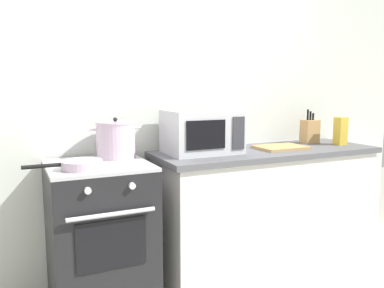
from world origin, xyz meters
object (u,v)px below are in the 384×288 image
object	(u,v)px
stock_pot	(116,140)
microwave	(202,132)
frying_pan	(80,165)
pasta_box	(340,131)
cutting_board	(281,147)
knife_block	(310,131)
stove	(100,236)

from	to	relation	value
stock_pot	microwave	size ratio (longest dim) A/B	0.68
frying_pan	pasta_box	bearing A→B (deg)	2.77
microwave	cutting_board	bearing A→B (deg)	-7.18
stock_pot	pasta_box	size ratio (longest dim) A/B	1.54
frying_pan	pasta_box	distance (m)	2.05
knife_block	pasta_box	size ratio (longest dim) A/B	1.26
frying_pan	knife_block	bearing A→B (deg)	8.13
stove	knife_block	xyz separation A→B (m)	(1.76, 0.14, 0.56)
cutting_board	pasta_box	size ratio (longest dim) A/B	1.64
stove	pasta_box	size ratio (longest dim) A/B	4.18
stove	knife_block	distance (m)	1.85
frying_pan	knife_block	world-z (taller)	knife_block
stock_pot	frying_pan	distance (m)	0.39
stove	frying_pan	xyz separation A→B (m)	(-0.12, -0.13, 0.48)
knife_block	frying_pan	bearing A→B (deg)	-171.87
cutting_board	knife_block	xyz separation A→B (m)	(0.40, 0.14, 0.09)
frying_pan	pasta_box	world-z (taller)	pasta_box
stock_pot	knife_block	world-z (taller)	knife_block
pasta_box	stove	bearing A→B (deg)	179.14
microwave	pasta_box	distance (m)	1.19
pasta_box	stock_pot	bearing A→B (deg)	174.53
microwave	knife_block	distance (m)	1.02
stock_pot	cutting_board	distance (m)	1.22
stock_pot	cutting_board	xyz separation A→B (m)	(1.21, -0.14, -0.11)
microwave	cutting_board	world-z (taller)	microwave
stock_pot	pasta_box	bearing A→B (deg)	-5.47
microwave	cutting_board	xyz separation A→B (m)	(0.62, -0.08, -0.14)
stove	microwave	distance (m)	0.96
knife_block	pasta_box	world-z (taller)	knife_block
microwave	stock_pot	bearing A→B (deg)	174.06
microwave	frying_pan	bearing A→B (deg)	-166.53
microwave	knife_block	bearing A→B (deg)	3.48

